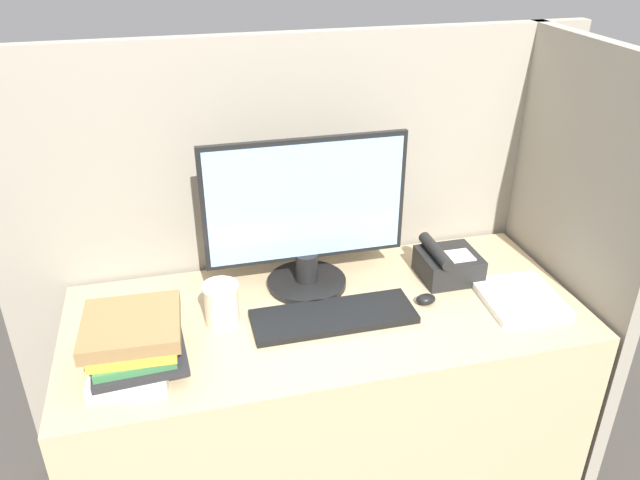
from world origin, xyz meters
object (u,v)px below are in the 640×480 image
at_px(mouse, 426,299).
at_px(desk_telephone, 447,264).
at_px(book_stack, 133,343).
at_px(monitor, 306,220).
at_px(coffee_cup, 221,304).
at_px(keyboard, 334,316).

xyz_separation_m(mouse, desk_telephone, (0.12, 0.12, 0.03)).
distance_m(book_stack, desk_telephone, 0.95).
relative_size(monitor, mouse, 10.19).
bearing_deg(monitor, coffee_cup, -152.85).
xyz_separation_m(mouse, book_stack, (-0.81, -0.08, 0.06)).
relative_size(monitor, keyboard, 1.30).
height_order(keyboard, book_stack, book_stack).
relative_size(keyboard, book_stack, 1.70).
xyz_separation_m(monitor, keyboard, (0.03, -0.19, -0.21)).
bearing_deg(desk_telephone, monitor, 171.78).
height_order(keyboard, mouse, mouse).
relative_size(keyboard, desk_telephone, 2.52).
xyz_separation_m(monitor, book_stack, (-0.50, -0.26, -0.15)).
relative_size(monitor, book_stack, 2.21).
xyz_separation_m(monitor, desk_telephone, (0.43, -0.06, -0.17)).
distance_m(monitor, book_stack, 0.58).
height_order(keyboard, desk_telephone, desk_telephone).
bearing_deg(coffee_cup, mouse, -4.61).
xyz_separation_m(monitor, coffee_cup, (-0.27, -0.14, -0.16)).
bearing_deg(monitor, keyboard, -80.83).
xyz_separation_m(keyboard, mouse, (0.28, 0.01, 0.00)).
relative_size(keyboard, coffee_cup, 3.65).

